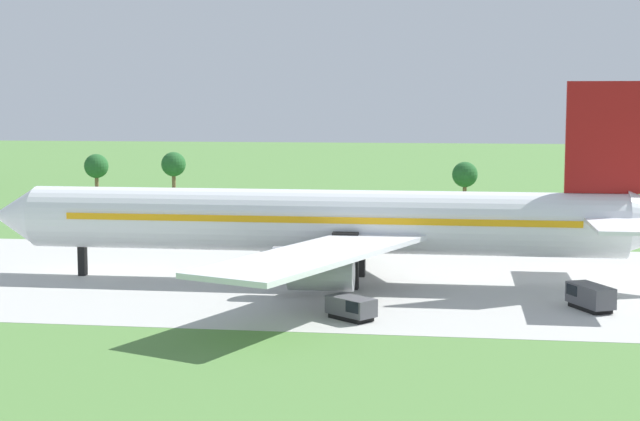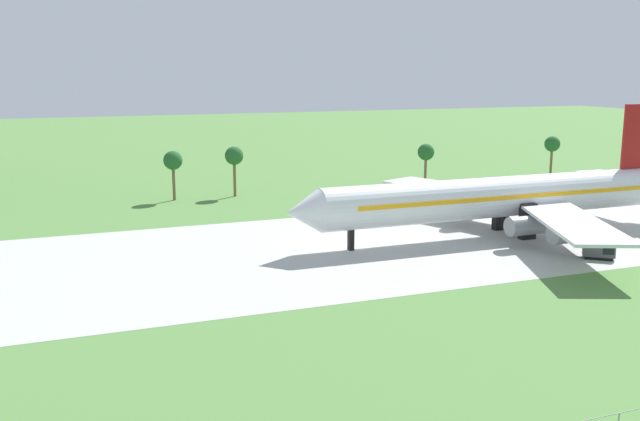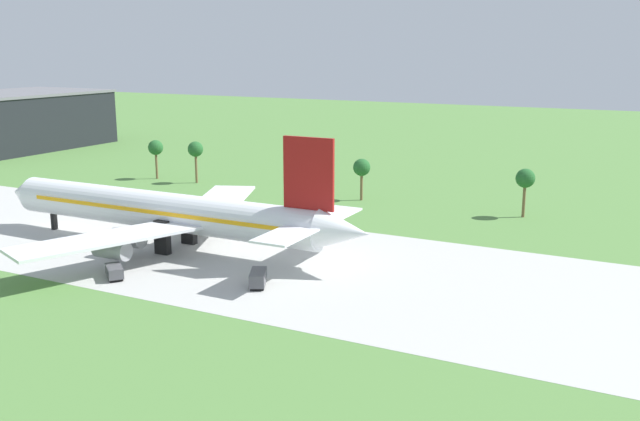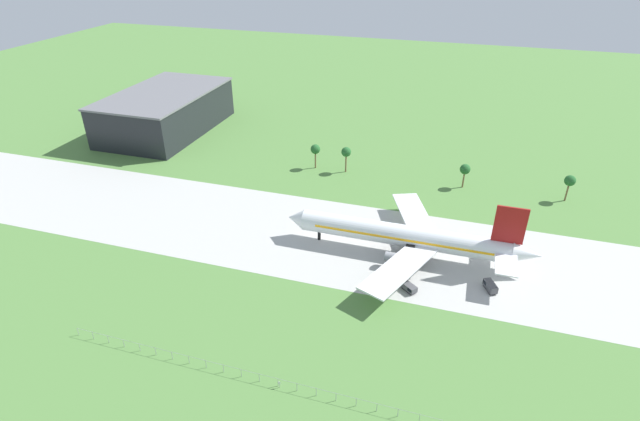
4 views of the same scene
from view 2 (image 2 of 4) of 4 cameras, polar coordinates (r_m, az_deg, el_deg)
name	(u,v)px [view 2 (image 2 of 4)]	position (r m, az deg, el deg)	size (l,w,h in m)	color
ground_plane	(348,248)	(99.96, 2.29, -3.00)	(600.00, 600.00, 0.00)	#517F3D
taxiway_strip	(348,248)	(99.96, 2.29, -3.00)	(320.00, 44.00, 0.02)	#B2B2AD
jet_airliner	(509,197)	(110.11, 14.85, 1.08)	(69.42, 55.53, 19.18)	white
fuel_truck	(600,251)	(100.92, 21.50, -3.07)	(4.39, 4.09, 1.83)	black
palm_tree_row	(359,153)	(148.65, 3.11, 4.58)	(91.24, 3.60, 9.82)	brown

